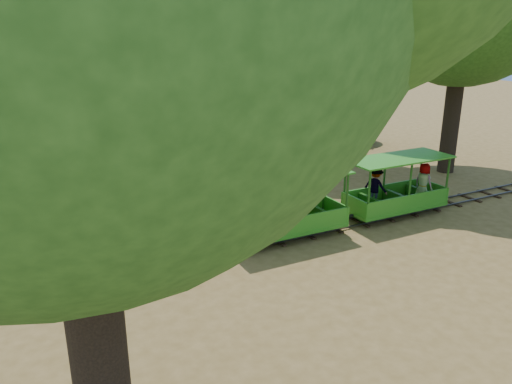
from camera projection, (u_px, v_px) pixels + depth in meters
name	position (u px, v px, depth m)	size (l,w,h in m)	color
ground	(305.00, 234.00, 14.89)	(90.00, 90.00, 0.00)	olive
track	(305.00, 232.00, 14.87)	(22.00, 1.00, 0.10)	#3F3D3A
locomotive	(172.00, 204.00, 12.71)	(2.39, 1.11, 2.81)	black
carriage_front	(288.00, 213.00, 14.37)	(3.54, 1.45, 1.84)	#2F841C
carriage_rear	(395.00, 191.00, 16.18)	(3.54, 1.50, 1.84)	#2F841C
fence	(205.00, 156.00, 21.46)	(18.10, 0.10, 1.00)	brown
shrub_west	(0.00, 165.00, 19.04)	(2.46, 1.89, 1.70)	#2D6B1E
shrub_mid_w	(128.00, 145.00, 21.10)	(3.24, 2.49, 2.24)	#2D6B1E
shrub_mid_e	(261.00, 141.00, 24.01)	(1.88, 1.44, 1.30)	#2D6B1E
shrub_east	(355.00, 123.00, 26.33)	(2.98, 2.29, 2.06)	#2D6B1E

